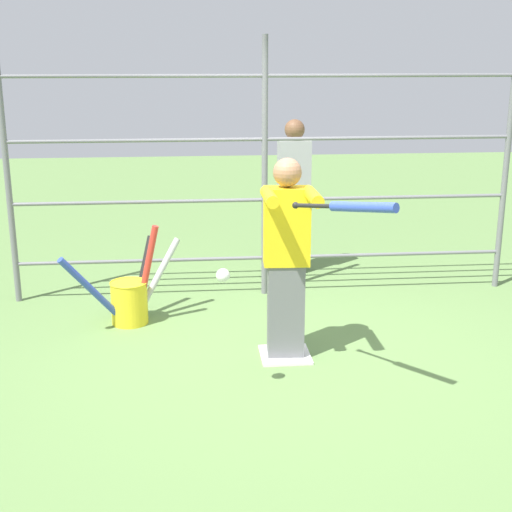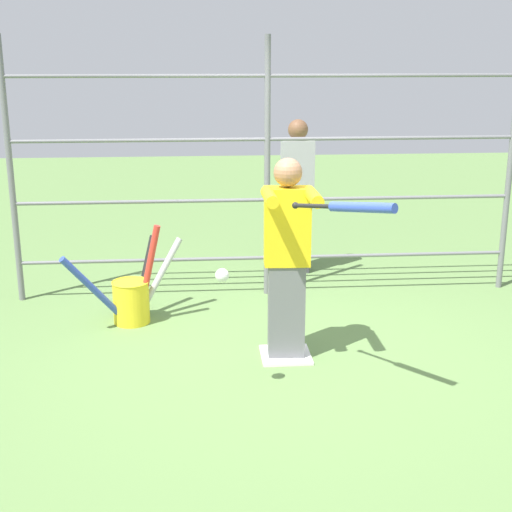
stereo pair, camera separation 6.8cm
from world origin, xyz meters
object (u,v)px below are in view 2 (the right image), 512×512
batter (287,253)px  baseball_bat_swinging (353,207)px  softball_in_flight (222,275)px  bystander_behind_fence (297,194)px  bat_bucket (132,297)px

batter → baseball_bat_swinging: bearing=110.3°
batter → softball_in_flight: size_ratio=16.83×
softball_in_flight → bystander_behind_fence: bystander_behind_fence is taller
baseball_bat_swinging → bat_bucket: 2.65m
batter → bat_bucket: bearing=-34.6°
batter → bat_bucket: (1.30, -0.90, -0.63)m
bat_bucket → baseball_bat_swinging: bearing=132.7°
batter → bat_bucket: 1.70m
softball_in_flight → bat_bucket: size_ratio=0.09×
baseball_bat_swinging → bat_bucket: baseball_bat_swinging is taller
bat_bucket → bystander_behind_fence: bystander_behind_fence is taller
baseball_bat_swinging → bat_bucket: size_ratio=0.73×
baseball_bat_swinging → batter: bearing=-69.7°
baseball_bat_swinging → bystander_behind_fence: size_ratio=0.45×
softball_in_flight → bystander_behind_fence: (-0.93, -3.03, -0.03)m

